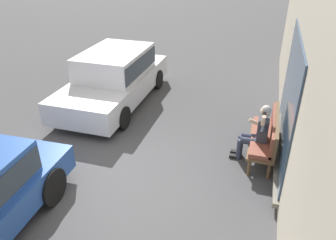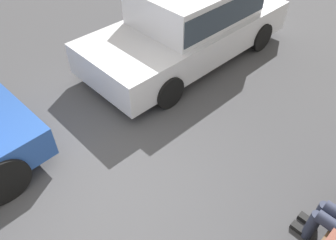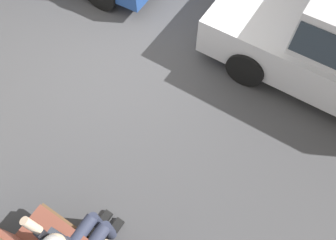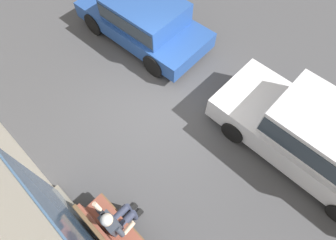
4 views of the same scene
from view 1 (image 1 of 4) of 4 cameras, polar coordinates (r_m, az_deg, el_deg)
ground_plane at (r=6.86m, az=-9.40°, el=-9.80°), size 60.00×60.00×0.00m
building_facade at (r=5.22m, az=24.40°, el=3.70°), size 18.00×0.51×4.51m
bench at (r=7.41m, az=16.95°, el=-2.43°), size 1.76×0.55×0.98m
person_on_phone at (r=7.18m, az=15.30°, el=-2.00°), size 0.73×0.74×1.32m
parked_car_near at (r=9.71m, az=-9.29°, el=7.70°), size 4.47×1.93×1.52m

